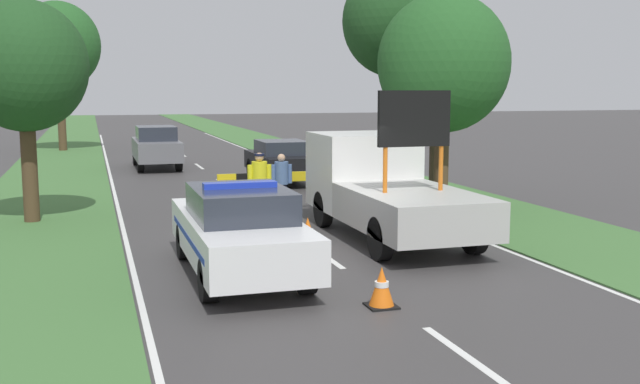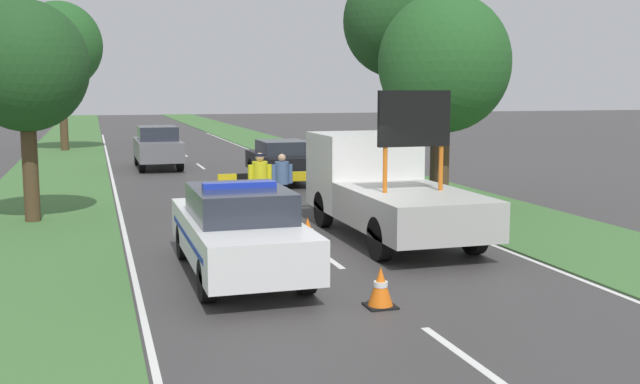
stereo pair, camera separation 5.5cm
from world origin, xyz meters
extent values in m
plane|color=#3D3A3A|center=(0.00, 0.00, 0.00)|extent=(160.00, 160.00, 0.00)
cube|color=silver|center=(0.00, -5.68, 0.00)|extent=(0.12, 2.32, 0.01)
cube|color=silver|center=(0.00, 0.14, 0.00)|extent=(0.12, 2.32, 0.01)
cube|color=silver|center=(0.00, 5.96, 0.00)|extent=(0.12, 2.32, 0.01)
cube|color=silver|center=(0.00, 11.78, 0.00)|extent=(0.12, 2.32, 0.01)
cube|color=silver|center=(0.00, 17.60, 0.00)|extent=(0.12, 2.32, 0.01)
cube|color=silver|center=(0.00, 23.41, 0.00)|extent=(0.12, 2.32, 0.01)
cube|color=silver|center=(0.00, 29.23, 0.00)|extent=(0.12, 2.32, 0.01)
cube|color=silver|center=(0.00, 35.05, 0.00)|extent=(0.12, 2.32, 0.01)
cube|color=silver|center=(-3.63, 11.19, 0.00)|extent=(0.10, 59.34, 0.01)
cube|color=silver|center=(3.63, 11.19, 0.00)|extent=(0.10, 59.34, 0.01)
cube|color=#427038|center=(-5.58, 20.00, 0.01)|extent=(3.70, 120.00, 0.03)
cube|color=#427038|center=(5.58, 20.00, 0.01)|extent=(3.70, 120.00, 0.03)
cube|color=white|center=(-1.87, -0.88, 0.68)|extent=(1.79, 4.89, 0.70)
cube|color=#282D38|center=(-1.87, -1.03, 1.29)|extent=(1.57, 2.25, 0.51)
cylinder|color=black|center=(-2.64, 0.63, 0.33)|extent=(0.24, 0.67, 0.67)
cylinder|color=black|center=(-1.09, 0.63, 0.33)|extent=(0.24, 0.67, 0.67)
cylinder|color=black|center=(-2.64, -2.40, 0.33)|extent=(0.24, 0.67, 0.67)
cylinder|color=black|center=(-1.09, -2.40, 0.33)|extent=(0.24, 0.67, 0.67)
cube|color=#1E38C6|center=(-1.87, -1.03, 1.60)|extent=(1.25, 0.24, 0.10)
cube|color=#193399|center=(-1.87, -0.88, 0.72)|extent=(1.80, 4.01, 0.10)
cube|color=black|center=(-1.87, 1.60, 0.61)|extent=(0.98, 0.08, 0.42)
cube|color=white|center=(1.87, 3.05, 1.30)|extent=(2.21, 2.11, 1.76)
cube|color=#232833|center=(1.87, 4.08, 1.62)|extent=(1.87, 0.04, 0.77)
cube|color=#B2B2AD|center=(1.87, 0.15, 0.80)|extent=(2.21, 3.69, 0.76)
cylinder|color=#D16619|center=(1.26, 0.15, 1.63)|extent=(0.09, 0.09, 0.90)
cylinder|color=#D16619|center=(2.47, 0.15, 1.63)|extent=(0.09, 0.09, 0.90)
cube|color=black|center=(1.87, 0.15, 2.63)|extent=(1.51, 0.12, 1.11)
cylinder|color=black|center=(0.88, 3.05, 0.42)|extent=(0.24, 0.84, 0.84)
cylinder|color=black|center=(2.85, 3.05, 0.42)|extent=(0.24, 0.84, 0.84)
cylinder|color=black|center=(0.88, -0.59, 0.42)|extent=(0.24, 0.84, 0.84)
cylinder|color=black|center=(2.85, -0.59, 0.42)|extent=(0.24, 0.84, 0.84)
cylinder|color=black|center=(-0.92, 5.44, 0.40)|extent=(0.07, 0.07, 0.80)
cylinder|color=black|center=(1.41, 5.44, 0.40)|extent=(0.07, 0.07, 0.80)
cube|color=yellow|center=(-0.97, 5.44, 0.92)|extent=(0.49, 0.08, 0.25)
cube|color=black|center=(-0.48, 5.44, 0.92)|extent=(0.49, 0.08, 0.25)
cube|color=yellow|center=(0.00, 5.44, 0.92)|extent=(0.49, 0.08, 0.25)
cube|color=black|center=(0.49, 5.44, 0.92)|extent=(0.49, 0.08, 0.25)
cube|color=yellow|center=(0.97, 5.44, 0.92)|extent=(0.49, 0.08, 0.25)
cube|color=black|center=(1.46, 5.44, 0.92)|extent=(0.49, 0.08, 0.25)
cylinder|color=#191E38|center=(-0.43, 4.34, 0.42)|extent=(0.16, 0.16, 0.83)
cylinder|color=#191E38|center=(-0.26, 4.34, 0.42)|extent=(0.16, 0.16, 0.83)
cylinder|color=yellow|center=(-0.35, 4.34, 1.14)|extent=(0.38, 0.38, 0.62)
cylinder|color=yellow|center=(-0.58, 4.34, 1.11)|extent=(0.12, 0.12, 0.53)
cylinder|color=yellow|center=(-0.11, 4.34, 1.11)|extent=(0.12, 0.12, 0.53)
sphere|color=tan|center=(-0.35, 4.34, 1.56)|extent=(0.21, 0.21, 0.21)
cylinder|color=#141933|center=(-0.35, 4.34, 1.62)|extent=(0.25, 0.25, 0.05)
cylinder|color=#191E38|center=(0.32, 5.11, 0.39)|extent=(0.15, 0.15, 0.77)
cylinder|color=#191E38|center=(0.48, 5.11, 0.39)|extent=(0.15, 0.15, 0.77)
cylinder|color=#4C6B9E|center=(0.40, 5.11, 1.06)|extent=(0.35, 0.35, 0.58)
cylinder|color=#4C6B9E|center=(0.18, 5.11, 1.04)|extent=(0.12, 0.12, 0.49)
cylinder|color=#4C6B9E|center=(0.62, 5.11, 1.04)|extent=(0.12, 0.12, 0.49)
sphere|color=tan|center=(0.40, 5.11, 1.46)|extent=(0.20, 0.20, 0.20)
cube|color=black|center=(-0.15, 0.76, 0.01)|extent=(0.48, 0.48, 0.03)
cone|color=orange|center=(-0.15, 0.76, 0.34)|extent=(0.40, 0.40, 0.63)
cylinder|color=white|center=(-0.15, 0.76, 0.37)|extent=(0.23, 0.23, 0.09)
cube|color=black|center=(-0.22, -3.42, 0.01)|extent=(0.44, 0.44, 0.03)
cone|color=orange|center=(-0.22, -3.42, 0.32)|extent=(0.38, 0.38, 0.58)
cylinder|color=white|center=(-0.22, -3.42, 0.35)|extent=(0.21, 0.21, 0.08)
cube|color=black|center=(-1.81, 2.77, 0.01)|extent=(0.40, 0.40, 0.03)
cone|color=orange|center=(-1.81, 2.77, 0.29)|extent=(0.34, 0.34, 0.52)
cylinder|color=white|center=(-1.81, 2.77, 0.32)|extent=(0.19, 0.19, 0.07)
cube|color=black|center=(1.95, 11.37, 0.69)|extent=(1.75, 4.09, 0.62)
cube|color=#282D38|center=(1.95, 11.25, 1.23)|extent=(1.54, 1.88, 0.46)
cylinder|color=black|center=(1.20, 12.64, 0.38)|extent=(0.24, 0.75, 0.75)
cylinder|color=black|center=(2.71, 12.64, 0.38)|extent=(0.24, 0.75, 0.75)
cylinder|color=black|center=(1.20, 10.10, 0.38)|extent=(0.24, 0.75, 0.75)
cylinder|color=black|center=(2.71, 10.10, 0.38)|extent=(0.24, 0.75, 0.75)
cube|color=slate|center=(-1.74, 17.47, 0.76)|extent=(1.70, 4.62, 0.77)
cube|color=#282D38|center=(-1.74, 17.33, 1.43)|extent=(1.50, 2.13, 0.56)
cylinder|color=black|center=(-2.47, 18.91, 0.38)|extent=(0.24, 0.76, 0.76)
cylinder|color=black|center=(-1.01, 18.91, 0.38)|extent=(0.24, 0.76, 0.76)
cylinder|color=black|center=(-2.47, 16.04, 0.38)|extent=(0.24, 0.76, 0.76)
cylinder|color=black|center=(-1.01, 16.04, 0.38)|extent=(0.24, 0.76, 0.76)
cylinder|color=#4C3823|center=(4.34, 7.12, 2.00)|extent=(0.37, 0.37, 4.00)
ellipsoid|color=#1E471E|center=(4.34, 7.12, 5.16)|extent=(3.08, 3.08, 3.23)
cylinder|color=#4C3823|center=(-5.67, 27.43, 1.91)|extent=(0.41, 0.41, 3.81)
ellipsoid|color=#235623|center=(-5.67, 27.43, 5.39)|extent=(4.22, 4.22, 4.43)
cylinder|color=#4C3823|center=(-5.70, 5.65, 1.32)|extent=(0.37, 0.37, 2.64)
ellipsoid|color=#1E471E|center=(-5.70, 5.65, 3.75)|extent=(2.97, 2.97, 3.12)
cylinder|color=#4C3823|center=(4.61, 4.48, 1.29)|extent=(0.38, 0.38, 2.58)
ellipsoid|color=#235623|center=(4.61, 4.48, 3.88)|extent=(3.45, 3.45, 3.63)
cylinder|color=#473828|center=(4.94, 5.69, 4.23)|extent=(0.20, 0.20, 8.45)
camera|label=1|loc=(-4.25, -13.47, 3.23)|focal=42.00mm
camera|label=2|loc=(-4.20, -13.48, 3.23)|focal=42.00mm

